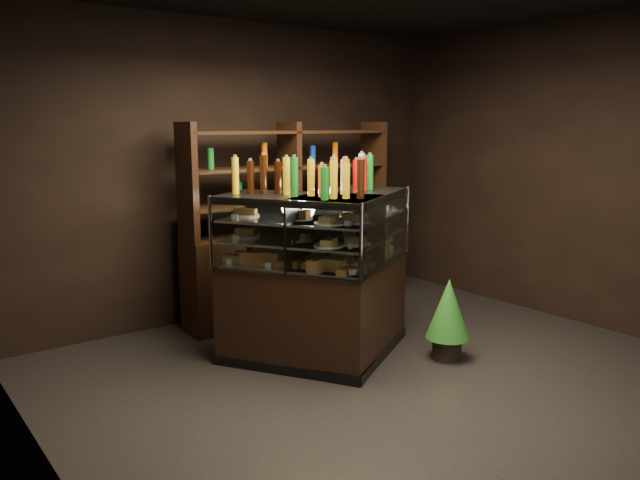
# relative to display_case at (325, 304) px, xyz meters

# --- Properties ---
(ground) EXTENTS (5.00, 5.00, 0.00)m
(ground) POSITION_rel_display_case_xyz_m (0.16, -0.86, -0.48)
(ground) COLOR black
(ground) RESTS_ON ground
(room_shell) EXTENTS (5.02, 5.02, 3.01)m
(room_shell) POSITION_rel_display_case_xyz_m (0.16, -0.86, 1.46)
(room_shell) COLOR black
(room_shell) RESTS_ON ground
(display_case) EXTENTS (1.81, 1.45, 1.42)m
(display_case) POSITION_rel_display_case_xyz_m (0.00, 0.00, 0.00)
(display_case) COLOR black
(display_case) RESTS_ON ground
(food_display) EXTENTS (1.43, 1.10, 0.44)m
(food_display) POSITION_rel_display_case_xyz_m (-0.00, -0.01, 0.57)
(food_display) COLOR #D2824B
(food_display) RESTS_ON display_case
(bottles_top) EXTENTS (1.26, 0.96, 0.30)m
(bottles_top) POSITION_rel_display_case_xyz_m (0.00, 0.00, 1.08)
(bottles_top) COLOR #0F38B2
(bottles_top) RESTS_ON display_case
(potted_conifer) EXTENTS (0.37, 0.37, 0.80)m
(potted_conifer) POSITION_rel_display_case_xyz_m (0.82, -0.65, -0.02)
(potted_conifer) COLOR black
(potted_conifer) RESTS_ON ground
(back_shelving) EXTENTS (2.29, 0.49, 2.00)m
(back_shelving) POSITION_rel_display_case_xyz_m (0.46, 1.19, 0.13)
(back_shelving) COLOR black
(back_shelving) RESTS_ON ground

